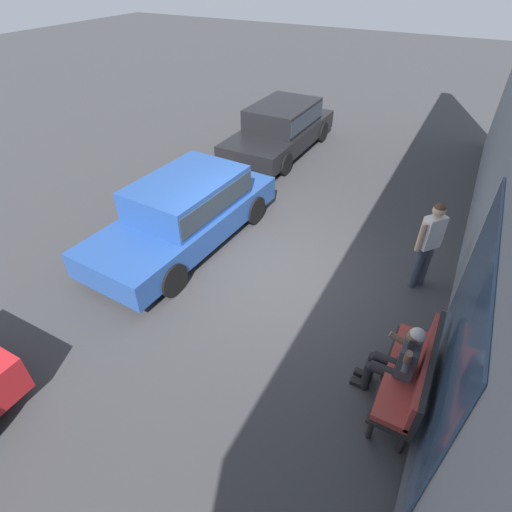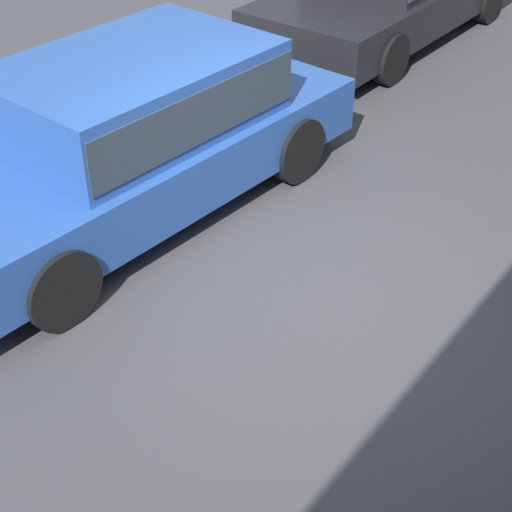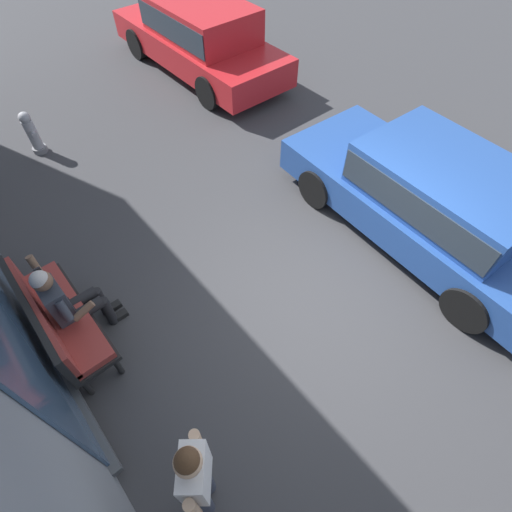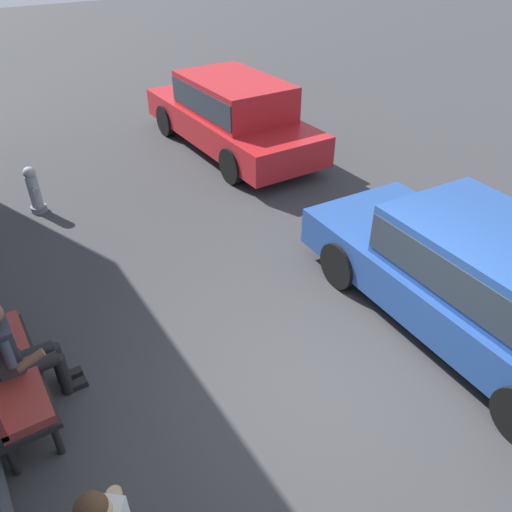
% 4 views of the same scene
% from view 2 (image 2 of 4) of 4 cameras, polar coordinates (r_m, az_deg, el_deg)
% --- Properties ---
extents(ground_plane, '(60.00, 60.00, 0.00)m').
position_cam_2_polar(ground_plane, '(6.16, 3.78, -2.80)').
color(ground_plane, '#38383A').
extents(parked_car_mid, '(4.59, 2.03, 1.39)m').
position_cam_2_polar(parked_car_mid, '(6.95, -9.20, 9.09)').
color(parked_car_mid, '#23478E').
rests_on(parked_car_mid, ground_plane).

